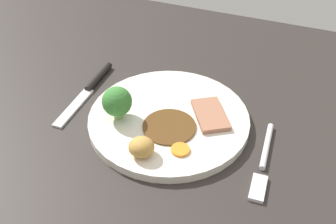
{
  "coord_description": "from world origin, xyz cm",
  "views": [
    {
      "loc": [
        -15.45,
        43.44,
        44.56
      ],
      "look_at": [
        1.81,
        0.35,
        6.0
      ],
      "focal_mm": 41.32,
      "sensor_mm": 36.0,
      "label": 1
    }
  ],
  "objects_px": {
    "broccoli_floret": "(117,102)",
    "fork": "(263,162)",
    "knife": "(90,87)",
    "dinner_plate": "(168,120)",
    "meat_slice_main": "(210,115)",
    "carrot_coin_front": "(180,150)",
    "roast_potato_left": "(141,147)"
  },
  "relations": [
    {
      "from": "meat_slice_main",
      "to": "roast_potato_left",
      "type": "distance_m",
      "value": 0.13
    },
    {
      "from": "dinner_plate",
      "to": "knife",
      "type": "xyz_separation_m",
      "value": [
        0.16,
        -0.03,
        -0.0
      ]
    },
    {
      "from": "meat_slice_main",
      "to": "roast_potato_left",
      "type": "xyz_separation_m",
      "value": [
        0.07,
        0.12,
        0.01
      ]
    },
    {
      "from": "carrot_coin_front",
      "to": "broccoli_floret",
      "type": "xyz_separation_m",
      "value": [
        0.12,
        -0.03,
        0.03
      ]
    },
    {
      "from": "broccoli_floret",
      "to": "fork",
      "type": "distance_m",
      "value": 0.23
    },
    {
      "from": "carrot_coin_front",
      "to": "knife",
      "type": "relative_size",
      "value": 0.15
    },
    {
      "from": "carrot_coin_front",
      "to": "fork",
      "type": "distance_m",
      "value": 0.12
    },
    {
      "from": "dinner_plate",
      "to": "fork",
      "type": "bearing_deg",
      "value": 169.02
    },
    {
      "from": "fork",
      "to": "dinner_plate",
      "type": "bearing_deg",
      "value": -103.94
    },
    {
      "from": "dinner_plate",
      "to": "knife",
      "type": "bearing_deg",
      "value": -11.77
    },
    {
      "from": "fork",
      "to": "knife",
      "type": "relative_size",
      "value": 0.83
    },
    {
      "from": "dinner_plate",
      "to": "carrot_coin_front",
      "type": "relative_size",
      "value": 9.39
    },
    {
      "from": "roast_potato_left",
      "to": "carrot_coin_front",
      "type": "distance_m",
      "value": 0.06
    },
    {
      "from": "broccoli_floret",
      "to": "fork",
      "type": "height_order",
      "value": "broccoli_floret"
    },
    {
      "from": "carrot_coin_front",
      "to": "broccoli_floret",
      "type": "bearing_deg",
      "value": -16.27
    },
    {
      "from": "dinner_plate",
      "to": "fork",
      "type": "height_order",
      "value": "dinner_plate"
    },
    {
      "from": "carrot_coin_front",
      "to": "roast_potato_left",
      "type": "bearing_deg",
      "value": 29.1
    },
    {
      "from": "dinner_plate",
      "to": "knife",
      "type": "relative_size",
      "value": 1.38
    },
    {
      "from": "roast_potato_left",
      "to": "broccoli_floret",
      "type": "relative_size",
      "value": 0.68
    },
    {
      "from": "dinner_plate",
      "to": "meat_slice_main",
      "type": "xyz_separation_m",
      "value": [
        -0.06,
        -0.03,
        0.01
      ]
    },
    {
      "from": "knife",
      "to": "meat_slice_main",
      "type": "bearing_deg",
      "value": 86.11
    },
    {
      "from": "meat_slice_main",
      "to": "knife",
      "type": "bearing_deg",
      "value": -2.17
    },
    {
      "from": "meat_slice_main",
      "to": "roast_potato_left",
      "type": "bearing_deg",
      "value": 60.36
    },
    {
      "from": "broccoli_floret",
      "to": "knife",
      "type": "distance_m",
      "value": 0.12
    },
    {
      "from": "fork",
      "to": "knife",
      "type": "height_order",
      "value": "knife"
    },
    {
      "from": "meat_slice_main",
      "to": "knife",
      "type": "relative_size",
      "value": 0.42
    },
    {
      "from": "dinner_plate",
      "to": "broccoli_floret",
      "type": "height_order",
      "value": "broccoli_floret"
    },
    {
      "from": "meat_slice_main",
      "to": "broccoli_floret",
      "type": "relative_size",
      "value": 1.44
    },
    {
      "from": "dinner_plate",
      "to": "broccoli_floret",
      "type": "distance_m",
      "value": 0.09
    },
    {
      "from": "dinner_plate",
      "to": "meat_slice_main",
      "type": "height_order",
      "value": "meat_slice_main"
    },
    {
      "from": "meat_slice_main",
      "to": "knife",
      "type": "distance_m",
      "value": 0.22
    },
    {
      "from": "dinner_plate",
      "to": "meat_slice_main",
      "type": "relative_size",
      "value": 3.28
    }
  ]
}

